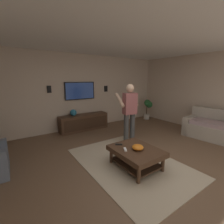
# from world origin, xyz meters

# --- Properties ---
(ground_plane) EXTENTS (8.00, 8.00, 0.00)m
(ground_plane) POSITION_xyz_m (0.00, 0.00, 0.00)
(ground_plane) COLOR brown
(wall_back_tv) EXTENTS (0.10, 6.87, 2.62)m
(wall_back_tv) POSITION_xyz_m (3.21, 0.00, 1.31)
(wall_back_tv) COLOR #BCA893
(wall_back_tv) RESTS_ON ground
(wall_side_window) EXTENTS (6.52, 0.10, 2.62)m
(wall_side_window) POSITION_xyz_m (0.00, -3.39, 1.31)
(wall_side_window) COLOR #C6B09B
(wall_side_window) RESTS_ON ground
(ceiling_slab) EXTENTS (6.52, 6.87, 0.10)m
(ceiling_slab) POSITION_xyz_m (0.00, 0.00, 2.67)
(ceiling_slab) COLOR white
(area_rug) EXTENTS (2.68, 1.80, 0.01)m
(area_rug) POSITION_xyz_m (0.23, 0.24, 0.01)
(area_rug) COLOR tan
(area_rug) RESTS_ON ground
(couch) EXTENTS (1.98, 1.05, 0.87)m
(couch) POSITION_xyz_m (-0.29, -2.83, 0.32)
(couch) COLOR #A89E8E
(couch) RESTS_ON ground
(coffee_table) EXTENTS (1.00, 0.80, 0.40)m
(coffee_table) POSITION_xyz_m (0.03, 0.24, 0.30)
(coffee_table) COLOR #422B1C
(coffee_table) RESTS_ON ground
(media_console) EXTENTS (0.45, 1.70, 0.55)m
(media_console) POSITION_xyz_m (2.88, 0.08, 0.28)
(media_console) COLOR #422B1C
(media_console) RESTS_ON ground
(tv) EXTENTS (0.05, 1.09, 0.61)m
(tv) POSITION_xyz_m (3.12, 0.08, 1.37)
(tv) COLOR black
(person_standing) EXTENTS (0.60, 0.60, 1.64)m
(person_standing) POSITION_xyz_m (1.15, -0.52, 0.93)
(person_standing) COLOR #3F3F3F
(person_standing) RESTS_ON ground
(potted_plant_tall) EXTENTS (0.39, 0.40, 0.87)m
(potted_plant_tall) POSITION_xyz_m (2.69, -2.92, 0.58)
(potted_plant_tall) COLOR #B7B2A8
(potted_plant_tall) RESTS_ON ground
(bowl) EXTENTS (0.23, 0.23, 0.10)m
(bowl) POSITION_xyz_m (-0.01, 0.24, 0.45)
(bowl) COLOR orange
(bowl) RESTS_ON coffee_table
(remote_white) EXTENTS (0.15, 0.11, 0.02)m
(remote_white) POSITION_xyz_m (0.12, 0.46, 0.41)
(remote_white) COLOR white
(remote_white) RESTS_ON coffee_table
(remote_black) EXTENTS (0.13, 0.14, 0.02)m
(remote_black) POSITION_xyz_m (0.38, 0.41, 0.41)
(remote_black) COLOR black
(remote_black) RESTS_ON coffee_table
(vase_round) EXTENTS (0.22, 0.22, 0.22)m
(vase_round) POSITION_xyz_m (2.92, 0.44, 0.66)
(vase_round) COLOR teal
(vase_round) RESTS_ON media_console
(wall_speaker_left) EXTENTS (0.06, 0.12, 0.22)m
(wall_speaker_left) POSITION_xyz_m (3.13, -1.00, 1.40)
(wall_speaker_left) COLOR black
(wall_speaker_right) EXTENTS (0.06, 0.12, 0.22)m
(wall_speaker_right) POSITION_xyz_m (3.13, 1.11, 1.45)
(wall_speaker_right) COLOR black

